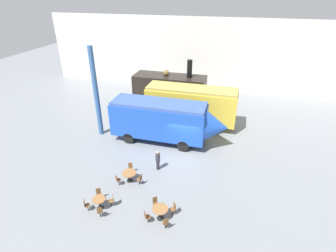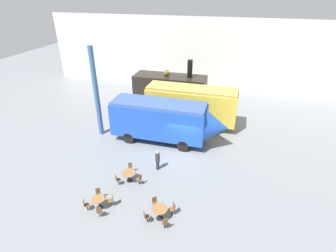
{
  "view_description": "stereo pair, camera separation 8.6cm",
  "coord_description": "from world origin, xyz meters",
  "px_view_note": "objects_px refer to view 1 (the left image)",
  "views": [
    {
      "loc": [
        3.63,
        -18.0,
        12.13
      ],
      "look_at": [
        -1.6,
        1.0,
        1.6
      ],
      "focal_mm": 28.0,
      "sensor_mm": 36.0,
      "label": 1
    },
    {
      "loc": [
        3.71,
        -17.98,
        12.13
      ],
      "look_at": [
        -1.6,
        1.0,
        1.6
      ],
      "focal_mm": 28.0,
      "sensor_mm": 36.0,
      "label": 2
    }
  ],
  "objects_px": {
    "passenger_coach_vintage": "(191,104)",
    "cafe_table_near": "(129,174)",
    "cafe_table_mid": "(160,211)",
    "cafe_table_far": "(99,201)",
    "visitor_person": "(158,160)",
    "streamlined_locomotive": "(167,120)",
    "steam_locomotive": "(170,89)",
    "cafe_chair_0": "(118,179)"
  },
  "relations": [
    {
      "from": "passenger_coach_vintage",
      "to": "cafe_table_near",
      "type": "height_order",
      "value": "passenger_coach_vintage"
    },
    {
      "from": "cafe_table_mid",
      "to": "cafe_table_far",
      "type": "relative_size",
      "value": 1.15
    },
    {
      "from": "passenger_coach_vintage",
      "to": "cafe_table_near",
      "type": "distance_m",
      "value": 10.03
    },
    {
      "from": "cafe_table_near",
      "to": "visitor_person",
      "type": "height_order",
      "value": "visitor_person"
    },
    {
      "from": "passenger_coach_vintage",
      "to": "visitor_person",
      "type": "relative_size",
      "value": 5.36
    },
    {
      "from": "streamlined_locomotive",
      "to": "visitor_person",
      "type": "bearing_deg",
      "value": -84.3
    },
    {
      "from": "steam_locomotive",
      "to": "cafe_table_far",
      "type": "bearing_deg",
      "value": -90.75
    },
    {
      "from": "streamlined_locomotive",
      "to": "visitor_person",
      "type": "distance_m",
      "value": 4.28
    },
    {
      "from": "cafe_chair_0",
      "to": "visitor_person",
      "type": "relative_size",
      "value": 0.55
    },
    {
      "from": "streamlined_locomotive",
      "to": "cafe_table_mid",
      "type": "bearing_deg",
      "value": -77.15
    },
    {
      "from": "cafe_table_far",
      "to": "cafe_chair_0",
      "type": "relative_size",
      "value": 0.93
    },
    {
      "from": "streamlined_locomotive",
      "to": "visitor_person",
      "type": "xyz_separation_m",
      "value": [
        0.41,
        -4.08,
        -1.24
      ]
    },
    {
      "from": "passenger_coach_vintage",
      "to": "cafe_table_far",
      "type": "height_order",
      "value": "passenger_coach_vintage"
    },
    {
      "from": "cafe_table_far",
      "to": "cafe_chair_0",
      "type": "height_order",
      "value": "cafe_chair_0"
    },
    {
      "from": "passenger_coach_vintage",
      "to": "cafe_table_mid",
      "type": "bearing_deg",
      "value": -87.11
    },
    {
      "from": "steam_locomotive",
      "to": "visitor_person",
      "type": "height_order",
      "value": "steam_locomotive"
    },
    {
      "from": "steam_locomotive",
      "to": "cafe_table_near",
      "type": "relative_size",
      "value": 7.76
    },
    {
      "from": "steam_locomotive",
      "to": "cafe_table_near",
      "type": "height_order",
      "value": "steam_locomotive"
    },
    {
      "from": "cafe_table_near",
      "to": "cafe_chair_0",
      "type": "relative_size",
      "value": 1.14
    },
    {
      "from": "steam_locomotive",
      "to": "cafe_table_far",
      "type": "distance_m",
      "value": 15.9
    },
    {
      "from": "cafe_table_far",
      "to": "cafe_chair_0",
      "type": "distance_m",
      "value": 2.26
    },
    {
      "from": "cafe_table_near",
      "to": "streamlined_locomotive",
      "type": "bearing_deg",
      "value": 79.3
    },
    {
      "from": "cafe_chair_0",
      "to": "steam_locomotive",
      "type": "bearing_deg",
      "value": 42.18
    },
    {
      "from": "cafe_table_far",
      "to": "visitor_person",
      "type": "distance_m",
      "value": 5.25
    },
    {
      "from": "cafe_table_near",
      "to": "passenger_coach_vintage",
      "type": "bearing_deg",
      "value": 75.65
    },
    {
      "from": "passenger_coach_vintage",
      "to": "steam_locomotive",
      "type": "bearing_deg",
      "value": 132.01
    },
    {
      "from": "cafe_chair_0",
      "to": "visitor_person",
      "type": "bearing_deg",
      "value": 1.81
    },
    {
      "from": "passenger_coach_vintage",
      "to": "cafe_table_mid",
      "type": "xyz_separation_m",
      "value": [
        0.62,
        -12.25,
        -1.6
      ]
    },
    {
      "from": "visitor_person",
      "to": "cafe_table_mid",
      "type": "bearing_deg",
      "value": -71.0
    },
    {
      "from": "streamlined_locomotive",
      "to": "cafe_table_near",
      "type": "relative_size",
      "value": 9.93
    },
    {
      "from": "steam_locomotive",
      "to": "cafe_table_near",
      "type": "xyz_separation_m",
      "value": [
        0.55,
        -12.92,
        -1.71
      ]
    },
    {
      "from": "steam_locomotive",
      "to": "cafe_table_near",
      "type": "distance_m",
      "value": 13.04
    },
    {
      "from": "cafe_table_far",
      "to": "streamlined_locomotive",
      "type": "bearing_deg",
      "value": 77.96
    },
    {
      "from": "steam_locomotive",
      "to": "cafe_table_far",
      "type": "xyz_separation_m",
      "value": [
        -0.21,
        -15.81,
        -1.71
      ]
    },
    {
      "from": "cafe_table_mid",
      "to": "visitor_person",
      "type": "relative_size",
      "value": 0.58
    },
    {
      "from": "cafe_table_far",
      "to": "cafe_chair_0",
      "type": "xyz_separation_m",
      "value": [
        0.17,
        2.25,
        -0.07
      ]
    },
    {
      "from": "cafe_table_mid",
      "to": "passenger_coach_vintage",
      "type": "bearing_deg",
      "value": 92.89
    },
    {
      "from": "streamlined_locomotive",
      "to": "cafe_table_mid",
      "type": "relative_size",
      "value": 10.63
    },
    {
      "from": "streamlined_locomotive",
      "to": "cafe_table_mid",
      "type": "distance_m",
      "value": 8.91
    },
    {
      "from": "cafe_table_far",
      "to": "visitor_person",
      "type": "relative_size",
      "value": 0.51
    },
    {
      "from": "cafe_table_mid",
      "to": "streamlined_locomotive",
      "type": "bearing_deg",
      "value": 102.85
    },
    {
      "from": "streamlined_locomotive",
      "to": "cafe_chair_0",
      "type": "xyz_separation_m",
      "value": [
        -1.7,
        -6.54,
        -1.59
      ]
    }
  ]
}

